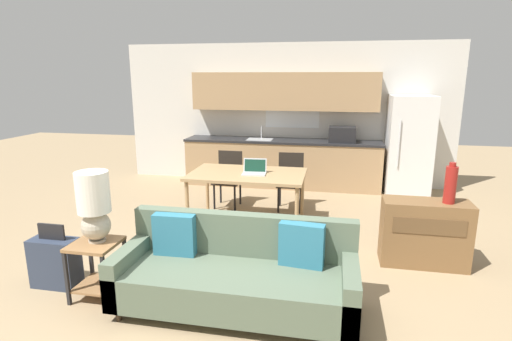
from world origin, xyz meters
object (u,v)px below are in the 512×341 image
refrigerator (409,146)px  laptop (254,170)px  dining_chair_far_left (229,176)px  vase (451,184)px  dining_chair_far_right (290,179)px  suitcase (55,262)px  credenza (424,233)px  couch (237,274)px  table_lamp (94,205)px  dining_table (247,177)px  side_table (96,261)px

refrigerator → laptop: refrigerator is taller
dining_chair_far_left → laptop: 1.11m
vase → dining_chair_far_right: bearing=138.4°
refrigerator → dining_chair_far_right: size_ratio=1.97×
suitcase → credenza: bearing=18.4°
dining_chair_far_left → suitcase: dining_chair_far_left is taller
credenza → suitcase: credenza is taller
couch → table_lamp: bearing=-178.0°
credenza → laptop: 2.27m
table_lamp → suitcase: (-0.54, 0.06, -0.66)m
dining_chair_far_right → couch: bearing=-96.6°
refrigerator → dining_table: size_ratio=1.11×
laptop → dining_table: bearing=167.5°
laptop → refrigerator: bearing=38.2°
table_lamp → credenza: bearing=22.1°
suitcase → refrigerator: bearing=46.1°
dining_table → laptop: (0.10, -0.01, 0.11)m
couch → table_lamp: size_ratio=3.16×
couch → dining_chair_far_left: 3.01m
couch → laptop: laptop is taller
refrigerator → credenza: bearing=-95.2°
side_table → table_lamp: bearing=81.6°
side_table → laptop: laptop is taller
vase → refrigerator: bearing=88.9°
couch → dining_chair_far_right: bearing=87.0°
laptop → dining_chair_far_left: bearing=120.8°
laptop → side_table: bearing=-122.0°
table_lamp → suitcase: 0.85m
refrigerator → side_table: 5.51m
refrigerator → couch: refrigerator is taller
table_lamp → vase: size_ratio=1.50×
dining_table → table_lamp: size_ratio=2.35×
dining_table → couch: 2.09m
refrigerator → couch: (-2.11, -4.17, -0.55)m
couch → suitcase: 1.89m
couch → suitcase: size_ratio=3.21×
side_table → credenza: bearing=22.7°
table_lamp → dining_chair_far_right: 3.35m
credenza → dining_chair_far_left: size_ratio=1.05×
refrigerator → dining_chair_far_right: (-1.96, -1.25, -0.39)m
dining_chair_far_right → vase: bearing=-45.2°
couch → credenza: size_ratio=2.29×
dining_chair_far_left → couch: bearing=-72.2°
couch → dining_chair_far_right: size_ratio=2.40×
refrigerator → laptop: bearing=-137.5°
dining_table → suitcase: (-1.54, -2.02, -0.45)m
couch → vase: bearing=31.0°
couch → dining_chair_far_left: dining_chair_far_left is taller
table_lamp → dining_chair_far_right: table_lamp is taller
dining_table → suitcase: dining_table is taller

